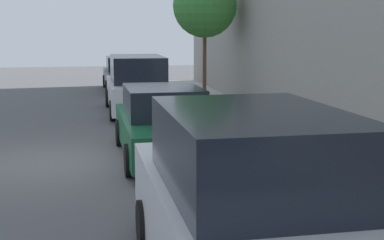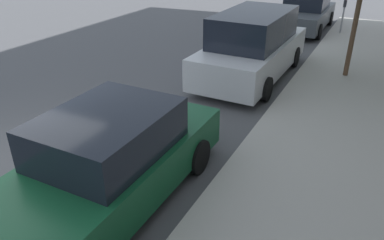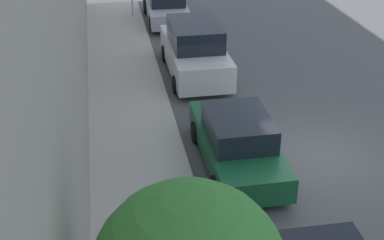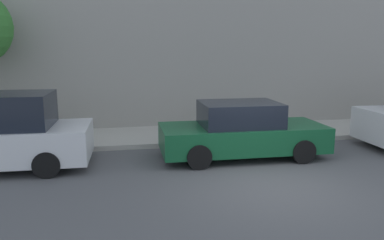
{
  "view_description": "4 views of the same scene",
  "coord_description": "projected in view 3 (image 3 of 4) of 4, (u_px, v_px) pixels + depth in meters",
  "views": [
    {
      "loc": [
        0.56,
        -11.33,
        2.77
      ],
      "look_at": [
        2.61,
        -1.12,
        1.0
      ],
      "focal_mm": 50.0,
      "sensor_mm": 36.0,
      "label": 1
    },
    {
      "loc": [
        5.55,
        -3.67,
        3.9
      ],
      "look_at": [
        2.94,
        1.4,
        1.0
      ],
      "focal_mm": 35.0,
      "sensor_mm": 36.0,
      "label": 2
    },
    {
      "loc": [
        5.55,
        11.85,
        7.99
      ],
      "look_at": [
        3.27,
        -0.92,
        1.0
      ],
      "focal_mm": 50.0,
      "sensor_mm": 36.0,
      "label": 3
    },
    {
      "loc": [
        -7.44,
        3.16,
        2.97
      ],
      "look_at": [
        2.7,
        1.31,
        1.0
      ],
      "focal_mm": 35.0,
      "sensor_mm": 36.0,
      "label": 4
    }
  ],
  "objects": [
    {
      "name": "ground_plane",
      "position": [
        313.0,
        157.0,
        14.92
      ],
      "size": [
        60.0,
        60.0,
        0.0
      ],
      "primitive_type": "plane",
      "color": "#515154"
    },
    {
      "name": "sidewalk",
      "position": [
        140.0,
        172.0,
        14.14
      ],
      "size": [
        2.65,
        32.0,
        0.15
      ],
      "color": "#B2ADA3",
      "rests_on": "ground_plane"
    },
    {
      "name": "parked_sedan_nearest",
      "position": [
        166.0,
        6.0,
        25.39
      ],
      "size": [
        1.93,
        4.55,
        1.54
      ],
      "color": "#B7BABF",
      "rests_on": "ground_plane"
    },
    {
      "name": "parked_suv_second",
      "position": [
        195.0,
        51.0,
        19.62
      ],
      "size": [
        2.08,
        4.8,
        1.98
      ],
      "color": "silver",
      "rests_on": "ground_plane"
    },
    {
      "name": "parked_sedan_third",
      "position": [
        237.0,
        142.0,
        14.23
      ],
      "size": [
        1.92,
        4.5,
        1.54
      ],
      "color": "#14512D",
      "rests_on": "ground_plane"
    }
  ]
}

